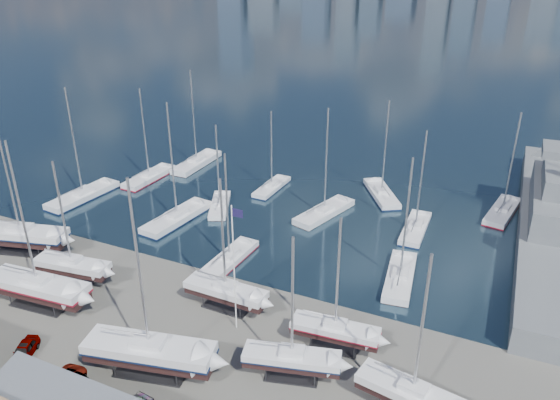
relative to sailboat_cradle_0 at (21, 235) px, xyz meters
The scene contains 27 objects.
ground 25.31m from the sailboat_cradle_0, 10.39° to the right, with size 1400.00×1400.00×0.00m, color #605E59.
water 306.46m from the sailboat_cradle_0, 85.36° to the left, with size 1400.00×600.00×0.40m, color #1B303E.
sailboat_cradle_0 is the anchor object (origin of this frame).
sailboat_cradle_1 12.54m from the sailboat_cradle_0, 34.78° to the right, with size 11.26×4.04×17.69m.
sailboat_cradle_2 10.51m from the sailboat_cradle_0, 13.28° to the right, with size 8.74×3.51×14.03m.
sailboat_cradle_3 28.42m from the sailboat_cradle_0, 21.28° to the right, with size 11.77×5.60×18.16m.
sailboat_cradle_4 27.76m from the sailboat_cradle_0, ahead, with size 8.66×2.56×14.22m.
sailboat_cradle_5 38.14m from the sailboat_cradle_0, ahead, with size 8.62×4.35×13.61m.
sailboat_cradle_6 39.74m from the sailboat_cradle_0, ahead, with size 8.26×2.97×13.29m.
sailboat_cradle_7 48.15m from the sailboat_cradle_0, ahead, with size 9.16×3.99×14.58m.
sailboat_moored_0 15.14m from the sailboat_cradle_0, 106.26° to the left, with size 4.29×11.69×17.09m.
sailboat_moored_1 24.33m from the sailboat_cradle_0, 89.76° to the left, with size 3.19×10.22×15.15m.
sailboat_moored_2 32.79m from the sailboat_cradle_0, 83.80° to the left, with size 3.11×11.04×16.65m.
sailboat_moored_3 18.85m from the sailboat_cradle_0, 49.37° to the left, with size 4.44×11.61×16.93m.
sailboat_moored_4 25.35m from the sailboat_cradle_0, 52.70° to the left, with size 5.63×8.60×12.66m.
sailboat_moored_5 34.72m from the sailboat_cradle_0, 56.40° to the left, with size 2.65×8.55×12.68m.
sailboat_moored_6 25.12m from the sailboat_cradle_0, 18.91° to the left, with size 3.03×9.49×14.02m.
sailboat_moored_7 38.08m from the sailboat_cradle_0, 39.35° to the left, with size 5.69×10.78×15.67m.
sailboat_moored_8 48.24m from the sailboat_cradle_0, 43.73° to the left, with size 7.70×10.03×15.04m.
sailboat_moored_9 44.43m from the sailboat_cradle_0, 16.52° to the left, with size 4.05×10.25×15.06m.
sailboat_moored_10 48.44m from the sailboat_cradle_0, 30.61° to the left, with size 2.94×9.55×14.16m.
sailboat_moored_11 61.93m from the sailboat_cradle_0, 33.89° to the left, with size 4.39×10.36×15.01m.
naval_ship_east 65.67m from the sailboat_cradle_0, 28.46° to the left, with size 9.62×52.38×18.70m.
car_a 20.25m from the sailboat_cradle_0, 42.02° to the right, with size 1.53×3.81×1.30m, color gray.
car_b 27.37m from the sailboat_cradle_0, 33.03° to the right, with size 1.46×4.19×1.38m, color gray.
car_c 26.23m from the sailboat_cradle_0, 36.10° to the right, with size 2.17×4.71×1.31m, color gray.
flagpole 30.87m from the sailboat_cradle_0, ahead, with size 1.15×0.12×13.08m.
Camera 1 is at (27.00, -44.15, 33.40)m, focal length 35.00 mm.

